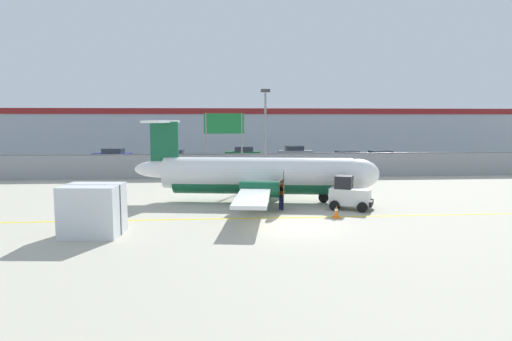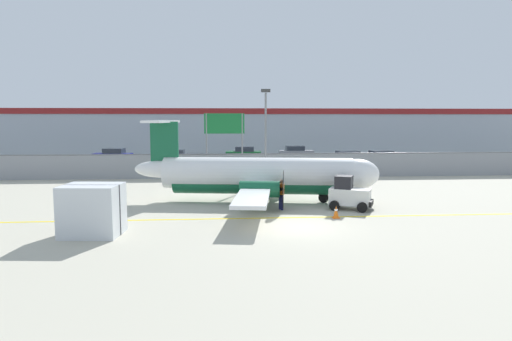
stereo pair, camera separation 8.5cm
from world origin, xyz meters
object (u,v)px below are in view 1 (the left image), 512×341
at_px(commuter_airplane, 262,176).
at_px(ground_crew_worker, 281,193).
at_px(parked_car_0, 112,155).
at_px(parked_car_3, 243,153).
at_px(traffic_cone_near_left, 254,193).
at_px(parked_car_1, 172,157).
at_px(apron_light_pole, 265,128).
at_px(parked_car_4, 295,152).
at_px(parked_car_2, 196,162).
at_px(parked_car_5, 348,159).
at_px(baggage_tug, 349,194).
at_px(cargo_container, 93,210).
at_px(parked_car_6, 382,158).
at_px(traffic_cone_near_right, 336,212).
at_px(highway_sign, 224,129).

relative_size(commuter_airplane, ground_crew_worker, 9.45).
xyz_separation_m(parked_car_0, parked_car_3, (14.95, 1.96, 0.00)).
distance_m(traffic_cone_near_left, parked_car_3, 25.87).
bearing_deg(parked_car_0, parked_car_1, 163.32).
bearing_deg(apron_light_pole, parked_car_4, 74.38).
height_order(parked_car_2, parked_car_4, same).
relative_size(parked_car_4, parked_car_5, 0.97).
distance_m(baggage_tug, cargo_container, 13.45).
relative_size(parked_car_1, parked_car_5, 0.99).
relative_size(commuter_airplane, parked_car_3, 3.71).
bearing_deg(ground_crew_worker, parked_car_6, 34.66).
distance_m(baggage_tug, apron_light_pole, 11.62).
distance_m(commuter_airplane, ground_crew_worker, 2.70).
bearing_deg(parked_car_0, parked_car_6, 175.08).
height_order(cargo_container, parked_car_2, cargo_container).
bearing_deg(baggage_tug, parked_car_1, 140.47).
height_order(commuter_airplane, traffic_cone_near_left, commuter_airplane).
relative_size(ground_crew_worker, cargo_container, 0.66).
distance_m(cargo_container, parked_car_5, 32.57).
height_order(parked_car_5, parked_car_6, same).
bearing_deg(traffic_cone_near_right, highway_sign, 106.32).
xyz_separation_m(traffic_cone_near_right, parked_car_3, (-3.06, 32.25, 0.58)).
height_order(traffic_cone_near_left, parked_car_5, parked_car_5).
xyz_separation_m(baggage_tug, cargo_container, (-12.62, -4.63, 0.24)).
height_order(traffic_cone_near_left, apron_light_pole, apron_light_pole).
xyz_separation_m(parked_car_3, apron_light_pole, (0.70, -19.65, 3.41)).
height_order(parked_car_0, parked_car_6, same).
xyz_separation_m(commuter_airplane, apron_light_pole, (0.99, 7.76, 2.70)).
bearing_deg(parked_car_6, baggage_tug, -119.93).
bearing_deg(parked_car_5, parked_car_6, -3.61).
height_order(traffic_cone_near_right, parked_car_4, parked_car_4).
bearing_deg(traffic_cone_near_left, parked_car_0, 120.89).
distance_m(traffic_cone_near_right, parked_car_0, 35.24).
distance_m(cargo_container, traffic_cone_near_right, 11.66).
relative_size(cargo_container, traffic_cone_near_left, 4.04).
height_order(baggage_tug, parked_car_3, baggage_tug).
relative_size(baggage_tug, ground_crew_worker, 1.52).
bearing_deg(parked_car_1, traffic_cone_near_left, 112.12).
xyz_separation_m(parked_car_1, parked_car_3, (7.92, 5.05, 0.00)).
bearing_deg(traffic_cone_near_left, parked_car_4, 75.12).
height_order(parked_car_2, parked_car_6, same).
distance_m(baggage_tug, traffic_cone_near_right, 2.52).
height_order(traffic_cone_near_left, parked_car_2, parked_car_2).
distance_m(traffic_cone_near_left, parked_car_4, 27.99).
relative_size(parked_car_2, parked_car_3, 0.98).
bearing_deg(ground_crew_worker, traffic_cone_near_left, 83.45).
xyz_separation_m(parked_car_0, parked_car_2, (9.79, -8.42, 0.00)).
relative_size(ground_crew_worker, parked_car_5, 0.39).
bearing_deg(parked_car_1, baggage_tug, 118.88).
relative_size(traffic_cone_near_right, parked_car_2, 0.15).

